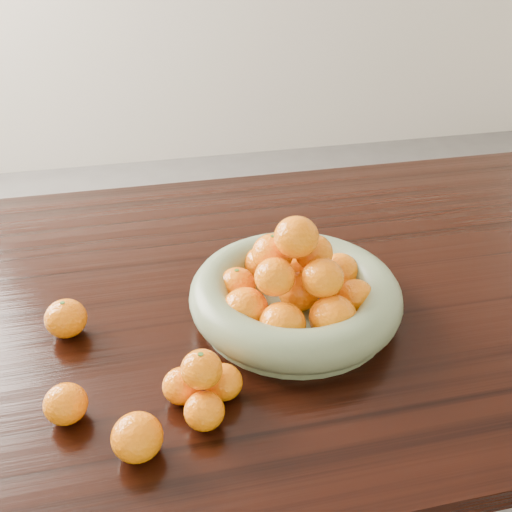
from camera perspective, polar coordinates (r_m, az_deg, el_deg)
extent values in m
cube|color=black|center=(1.09, -0.98, -4.00)|extent=(2.00, 1.00, 0.04)
cube|color=black|center=(1.98, 23.67, -1.84)|extent=(0.08, 0.08, 0.71)
cylinder|color=#6C7A59|center=(1.01, 3.87, -5.42)|extent=(0.33, 0.33, 0.02)
torus|color=#6C7A59|center=(0.99, 3.94, -3.83)|extent=(0.37, 0.37, 0.07)
ellipsoid|color=orange|center=(1.04, 8.36, -1.57)|extent=(0.07, 0.07, 0.07)
ellipsoid|color=orange|center=(1.07, 4.78, -0.34)|extent=(0.07, 0.07, 0.07)
ellipsoid|color=orange|center=(1.06, 0.55, -0.81)|extent=(0.07, 0.07, 0.06)
ellipsoid|color=orange|center=(1.00, -1.91, -2.93)|extent=(0.07, 0.07, 0.06)
ellipsoid|color=orange|center=(0.94, -1.06, -5.36)|extent=(0.08, 0.08, 0.07)
ellipsoid|color=orange|center=(0.91, 2.65, -6.86)|extent=(0.08, 0.08, 0.07)
ellipsoid|color=orange|center=(0.93, 7.71, -6.14)|extent=(0.08, 0.08, 0.07)
ellipsoid|color=orange|center=(0.99, 9.89, -4.14)|extent=(0.07, 0.07, 0.06)
ellipsoid|color=orange|center=(0.99, 4.31, -3.55)|extent=(0.07, 0.07, 0.07)
ellipsoid|color=orange|center=(0.99, 5.80, 0.37)|extent=(0.07, 0.07, 0.06)
ellipsoid|color=orange|center=(0.98, 1.68, 0.29)|extent=(0.07, 0.07, 0.07)
ellipsoid|color=orange|center=(0.92, 1.89, -2.10)|extent=(0.07, 0.07, 0.06)
ellipsoid|color=orange|center=(0.93, 6.69, -2.20)|extent=(0.07, 0.07, 0.06)
ellipsoid|color=orange|center=(0.93, 4.06, 1.90)|extent=(0.07, 0.07, 0.07)
ellipsoid|color=orange|center=(0.81, -5.19, -15.18)|extent=(0.06, 0.06, 0.05)
ellipsoid|color=orange|center=(0.85, -3.30, -12.48)|extent=(0.06, 0.06, 0.05)
ellipsoid|color=orange|center=(0.85, -7.43, -12.75)|extent=(0.06, 0.06, 0.05)
ellipsoid|color=orange|center=(0.81, -5.47, -11.21)|extent=(0.06, 0.06, 0.05)
ellipsoid|color=orange|center=(1.00, -18.48, -5.94)|extent=(0.07, 0.07, 0.06)
ellipsoid|color=orange|center=(0.86, -18.50, -13.85)|extent=(0.06, 0.06, 0.06)
ellipsoid|color=orange|center=(0.79, -11.79, -17.31)|extent=(0.07, 0.07, 0.06)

